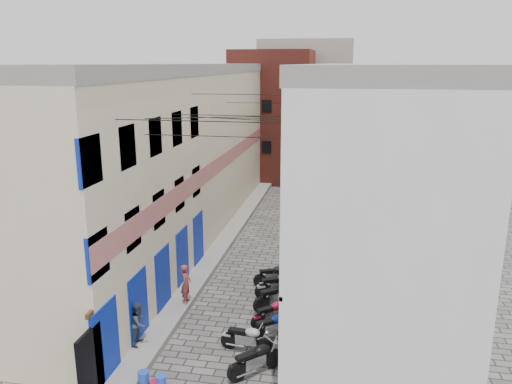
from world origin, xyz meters
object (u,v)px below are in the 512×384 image
Objects in this scene: motorcycle_a at (256,358)px; person_a at (186,284)px; motorcycle_f at (280,283)px; water_jug_far at (144,379)px; motorcycle_e at (278,294)px; motorcycle_d at (273,311)px; person_b at (139,323)px; motorcycle_b at (247,337)px; water_jug_near at (161,383)px; motorcycle_c at (273,325)px; motorcycle_g at (274,274)px.

person_a reaches higher than motorcycle_a.
water_jug_far is at bearing -52.88° from motorcycle_f.
person_a reaches higher than motorcycle_e.
person_b is at bearing -100.63° from motorcycle_d.
motorcycle_b is 3.78m from person_a.
person_b is 3.13× the size of water_jug_near.
person_b is at bearing -67.89° from motorcycle_f.
motorcycle_d reaches higher than motorcycle_c.
person_b is (-3.92, -4.59, 0.37)m from motorcycle_f.
motorcycle_e is 1.39× the size of person_a.
motorcycle_f is at bearing 146.59° from motorcycle_c.
motorcycle_e is 1.47× the size of person_b.
motorcycle_d is at bearing 169.20° from motorcycle_b.
motorcycle_c reaches higher than motorcycle_g.
motorcycle_f is 3.72m from person_a.
motorcycle_a is at bearing -27.34° from motorcycle_f.
motorcycle_a is 3.99m from person_b.
motorcycle_g is at bearing 70.41° from water_jug_far.
motorcycle_b is 1.00× the size of motorcycle_c.
water_jug_far is (-0.54, 0.03, 0.02)m from water_jug_near.
motorcycle_a is 4.18× the size of water_jug_near.
water_jug_near is (1.42, -1.82, -0.74)m from person_b.
water_jug_far is at bearing -69.09° from motorcycle_e.
motorcycle_g is at bearing -174.70° from motorcycle_b.
motorcycle_e is at bearing 137.74° from motorcycle_d.
motorcycle_b is at bearing -34.49° from motorcycle_f.
motorcycle_e is 2.08m from motorcycle_g.
motorcycle_b is at bearing -24.08° from motorcycle_g.
water_jug_far is (-3.05, -1.20, -0.30)m from motorcycle_a.
motorcycle_e is (0.58, 3.03, 0.09)m from motorcycle_b.
person_b reaches higher than motorcycle_d.
water_jug_far is (-3.12, -5.40, -0.36)m from motorcycle_e.
motorcycle_f is 7.08m from water_jug_far.
motorcycle_e is at bearing -9.60° from motorcycle_g.
motorcycle_f is (-0.08, 0.99, -0.01)m from motorcycle_e.
motorcycle_b is 1.16m from motorcycle_c.
water_jug_far is at bearing -154.59° from person_b.
motorcycle_f is (-0.22, 3.11, 0.08)m from motorcycle_c.
motorcycle_a is 1.34× the size of person_b.
motorcycle_a is at bearing -43.15° from motorcycle_c.
motorcycle_d is 1.02× the size of motorcycle_g.
motorcycle_e reaches higher than motorcycle_c.
motorcycle_d is 3.26m from motorcycle_g.
motorcycle_b is at bearing -58.83° from motorcycle_d.
motorcycle_e is 3.49m from person_a.
motorcycle_c is 0.84× the size of motorcycle_e.
motorcycle_f reaches higher than motorcycle_a.
water_jug_far is at bearing -111.28° from motorcycle_a.
motorcycle_f is at bearing 179.36° from motorcycle_b.
person_b is (-3.42, -0.57, 0.45)m from motorcycle_b.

